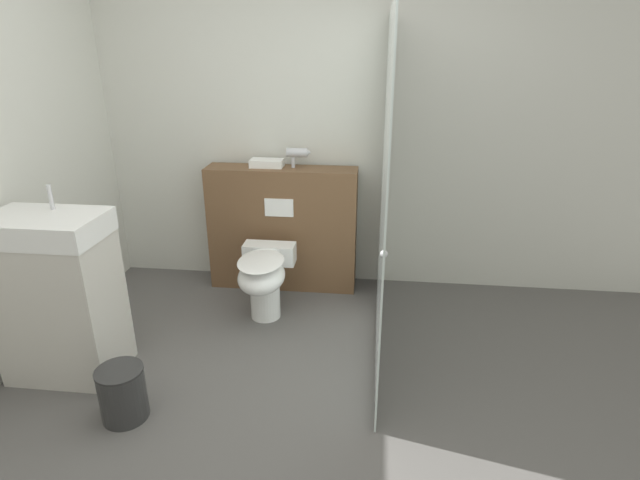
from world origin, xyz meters
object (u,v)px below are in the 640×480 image
Objects in this scene: toilet at (264,277)px; hair_drier at (298,153)px; sink_vanity at (58,297)px; waste_bin at (123,393)px.

hair_drier reaches higher than toilet.
hair_drier is at bearing 73.55° from toilet.
toilet is 0.97m from hair_drier.
sink_vanity reaches higher than toilet.
toilet is at bearing -106.45° from hair_drier.
sink_vanity is at bearing -143.99° from toilet.
waste_bin is (0.52, -0.36, -0.35)m from sink_vanity.
waste_bin is at bearing -115.15° from toilet.
sink_vanity is 0.72m from waste_bin.
sink_vanity reaches higher than waste_bin.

